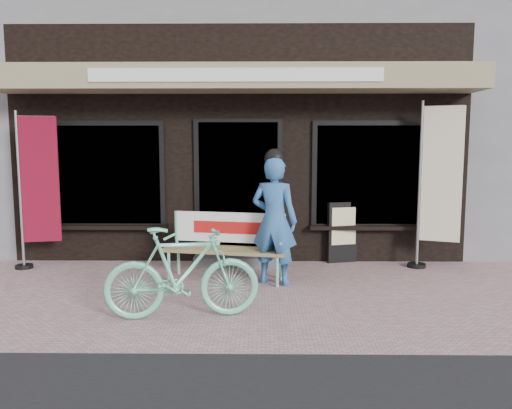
{
  "coord_description": "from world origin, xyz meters",
  "views": [
    {
      "loc": [
        0.37,
        -5.64,
        1.81
      ],
      "look_at": [
        0.29,
        0.7,
        1.05
      ],
      "focal_mm": 35.0,
      "sensor_mm": 36.0,
      "label": 1
    }
  ],
  "objects_px": {
    "person": "(274,218)",
    "nobori_cream": "(438,183)",
    "menu_stand": "(342,232)",
    "bench": "(227,241)",
    "bicycle": "(182,273)",
    "nobori_red": "(37,188)"
  },
  "relations": [
    {
      "from": "bicycle",
      "to": "nobori_red",
      "type": "bearing_deg",
      "value": 40.21
    },
    {
      "from": "bench",
      "to": "bicycle",
      "type": "bearing_deg",
      "value": -92.01
    },
    {
      "from": "person",
      "to": "bicycle",
      "type": "relative_size",
      "value": 1.09
    },
    {
      "from": "bench",
      "to": "nobori_cream",
      "type": "distance_m",
      "value": 3.15
    },
    {
      "from": "bench",
      "to": "person",
      "type": "height_order",
      "value": "person"
    },
    {
      "from": "bicycle",
      "to": "nobori_cream",
      "type": "relative_size",
      "value": 0.66
    },
    {
      "from": "menu_stand",
      "to": "bench",
      "type": "bearing_deg",
      "value": -166.35
    },
    {
      "from": "menu_stand",
      "to": "nobori_red",
      "type": "bearing_deg",
      "value": 169.02
    },
    {
      "from": "person",
      "to": "menu_stand",
      "type": "xyz_separation_m",
      "value": [
        1.08,
        1.21,
        -0.39
      ]
    },
    {
      "from": "bicycle",
      "to": "nobori_red",
      "type": "xyz_separation_m",
      "value": [
        -2.45,
        2.14,
        0.7
      ]
    },
    {
      "from": "bench",
      "to": "person",
      "type": "bearing_deg",
      "value": -9.39
    },
    {
      "from": "person",
      "to": "bicycle",
      "type": "distance_m",
      "value": 1.7
    },
    {
      "from": "person",
      "to": "nobori_cream",
      "type": "distance_m",
      "value": 2.54
    },
    {
      "from": "nobori_red",
      "to": "menu_stand",
      "type": "height_order",
      "value": "nobori_red"
    },
    {
      "from": "nobori_red",
      "to": "bicycle",
      "type": "bearing_deg",
      "value": -53.77
    },
    {
      "from": "nobori_cream",
      "to": "menu_stand",
      "type": "height_order",
      "value": "nobori_cream"
    },
    {
      "from": "bench",
      "to": "menu_stand",
      "type": "xyz_separation_m",
      "value": [
        1.71,
        0.98,
        -0.04
      ]
    },
    {
      "from": "person",
      "to": "menu_stand",
      "type": "relative_size",
      "value": 1.88
    },
    {
      "from": "person",
      "to": "menu_stand",
      "type": "distance_m",
      "value": 1.67
    },
    {
      "from": "bench",
      "to": "nobori_red",
      "type": "relative_size",
      "value": 0.74
    },
    {
      "from": "bench",
      "to": "menu_stand",
      "type": "distance_m",
      "value": 1.97
    },
    {
      "from": "bicycle",
      "to": "nobori_red",
      "type": "distance_m",
      "value": 3.33
    }
  ]
}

